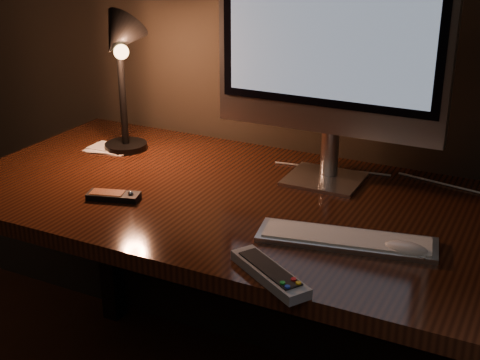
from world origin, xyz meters
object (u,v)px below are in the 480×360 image
at_px(monitor, 330,41).
at_px(media_remote, 114,196).
at_px(desk, 273,235).
at_px(desk_lamp, 120,57).
at_px(keyboard, 346,239).
at_px(mouse, 406,250).
at_px(tv_remote, 269,273).

distance_m(monitor, media_remote, 0.65).
xyz_separation_m(desk, desk_lamp, (-0.49, 0.05, 0.41)).
xyz_separation_m(desk, keyboard, (0.26, -0.19, 0.14)).
bearing_deg(monitor, media_remote, -141.61).
xyz_separation_m(monitor, mouse, (0.29, -0.30, -0.36)).
distance_m(media_remote, tv_remote, 0.53).
distance_m(keyboard, mouse, 0.13).
height_order(monitor, keyboard, monitor).
xyz_separation_m(media_remote, desk_lamp, (-0.16, 0.28, 0.28)).
distance_m(keyboard, tv_remote, 0.23).
bearing_deg(keyboard, tv_remote, -122.86).
relative_size(keyboard, tv_remote, 1.88).
height_order(media_remote, tv_remote, tv_remote).
height_order(desk, keyboard, keyboard).
bearing_deg(desk_lamp, mouse, -30.57).
height_order(mouse, media_remote, media_remote).
relative_size(mouse, desk_lamp, 0.22).
bearing_deg(mouse, media_remote, -175.30).
height_order(keyboard, mouse, mouse).
relative_size(desk, keyboard, 4.19).
xyz_separation_m(mouse, media_remote, (-0.71, -0.04, 0.00)).
bearing_deg(keyboard, media_remote, 172.30).
bearing_deg(desk, keyboard, -36.99).
bearing_deg(media_remote, desk_lamp, 103.38).
bearing_deg(desk, monitor, 50.24).
bearing_deg(monitor, desk, -130.26).
distance_m(mouse, desk_lamp, 0.95).
bearing_deg(tv_remote, keyboard, 100.57).
bearing_deg(keyboard, desk, 131.76).
bearing_deg(keyboard, desk_lamp, 150.59).
relative_size(monitor, tv_remote, 3.06).
relative_size(media_remote, tv_remote, 0.68).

